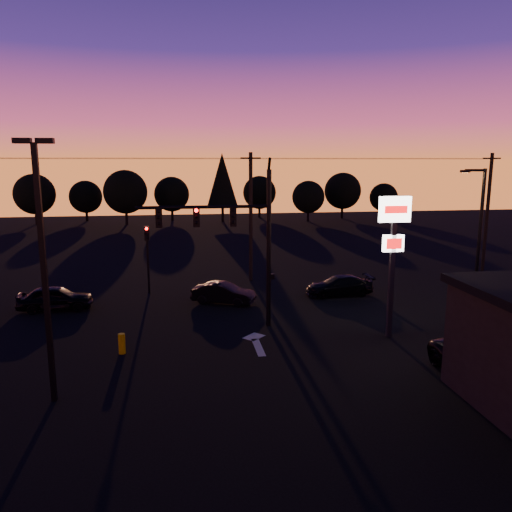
% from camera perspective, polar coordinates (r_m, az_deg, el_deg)
% --- Properties ---
extents(ground, '(120.00, 120.00, 0.00)m').
position_cam_1_polar(ground, '(22.26, -0.62, -11.38)').
color(ground, black).
rests_on(ground, ground).
extents(lane_arrow, '(1.20, 3.10, 0.01)m').
position_cam_1_polar(lane_arrow, '(23.86, 0.02, -9.81)').
color(lane_arrow, beige).
rests_on(lane_arrow, ground).
extents(traffic_signal_mast, '(6.79, 0.52, 8.58)m').
position_cam_1_polar(traffic_signal_mast, '(24.80, -2.16, 2.76)').
color(traffic_signal_mast, black).
rests_on(traffic_signal_mast, ground).
extents(secondary_signal, '(0.30, 0.31, 4.35)m').
position_cam_1_polar(secondary_signal, '(32.44, -12.30, 0.72)').
color(secondary_signal, black).
rests_on(secondary_signal, ground).
extents(parking_lot_light, '(1.25, 0.30, 9.14)m').
position_cam_1_polar(parking_lot_light, '(18.28, -23.18, 0.05)').
color(parking_lot_light, black).
rests_on(parking_lot_light, ground).
extents(pylon_sign, '(1.50, 0.28, 6.80)m').
position_cam_1_polar(pylon_sign, '(24.28, 15.44, 2.15)').
color(pylon_sign, black).
rests_on(pylon_sign, ground).
extents(streetlight, '(1.55, 0.35, 8.00)m').
position_cam_1_polar(streetlight, '(31.12, 24.08, 2.51)').
color(streetlight, black).
rests_on(streetlight, ground).
extents(utility_pole_1, '(1.40, 0.26, 9.00)m').
position_cam_1_polar(utility_pole_1, '(34.96, -0.61, 4.54)').
color(utility_pole_1, black).
rests_on(utility_pole_1, ground).
extents(utility_pole_2, '(1.40, 0.26, 9.00)m').
position_cam_1_polar(utility_pole_2, '(41.49, 24.92, 4.53)').
color(utility_pole_2, black).
rests_on(utility_pole_2, ground).
extents(power_wires, '(36.00, 1.22, 0.07)m').
position_cam_1_polar(power_wires, '(34.75, -0.62, 11.07)').
color(power_wires, black).
rests_on(power_wires, ground).
extents(bollard, '(0.30, 0.30, 0.91)m').
position_cam_1_polar(bollard, '(23.18, -15.08, -9.65)').
color(bollard, '#D7B600').
rests_on(bollard, ground).
extents(tree_0, '(5.36, 5.36, 6.74)m').
position_cam_1_polar(tree_0, '(73.09, -23.99, 6.47)').
color(tree_0, black).
rests_on(tree_0, ground).
extents(tree_1, '(4.54, 4.54, 5.71)m').
position_cam_1_polar(tree_1, '(74.74, -18.89, 6.41)').
color(tree_1, black).
rests_on(tree_1, ground).
extents(tree_2, '(5.77, 5.78, 7.26)m').
position_cam_1_polar(tree_2, '(68.90, -14.71, 7.10)').
color(tree_2, black).
rests_on(tree_2, ground).
extents(tree_3, '(4.95, 4.95, 6.22)m').
position_cam_1_polar(tree_3, '(72.57, -9.61, 6.97)').
color(tree_3, black).
rests_on(tree_3, ground).
extents(tree_4, '(4.18, 4.18, 9.50)m').
position_cam_1_polar(tree_4, '(69.70, -3.88, 8.74)').
color(tree_4, black).
rests_on(tree_4, ground).
extents(tree_5, '(4.95, 4.95, 6.22)m').
position_cam_1_polar(tree_5, '(75.49, 0.40, 7.27)').
color(tree_5, black).
rests_on(tree_5, ground).
extents(tree_6, '(4.54, 4.54, 5.71)m').
position_cam_1_polar(tree_6, '(70.88, 6.00, 6.72)').
color(tree_6, black).
rests_on(tree_6, ground).
extents(tree_7, '(5.36, 5.36, 6.74)m').
position_cam_1_polar(tree_7, '(75.42, 9.88, 7.34)').
color(tree_7, black).
rests_on(tree_7, ground).
extents(tree_8, '(4.12, 4.12, 5.19)m').
position_cam_1_polar(tree_8, '(76.67, 14.38, 6.52)').
color(tree_8, black).
rests_on(tree_8, ground).
extents(car_left, '(4.17, 1.80, 1.40)m').
position_cam_1_polar(car_left, '(30.84, -21.95, -4.46)').
color(car_left, black).
rests_on(car_left, ground).
extents(car_mid, '(3.99, 2.74, 1.25)m').
position_cam_1_polar(car_mid, '(29.99, -3.74, -4.26)').
color(car_mid, black).
rests_on(car_mid, ground).
extents(car_right, '(4.35, 1.93, 1.24)m').
position_cam_1_polar(car_right, '(32.17, 9.50, -3.35)').
color(car_right, black).
rests_on(car_right, ground).
extents(suv_parked, '(2.80, 5.20, 1.39)m').
position_cam_1_polar(suv_parked, '(21.61, 24.85, -11.15)').
color(suv_parked, black).
rests_on(suv_parked, ground).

